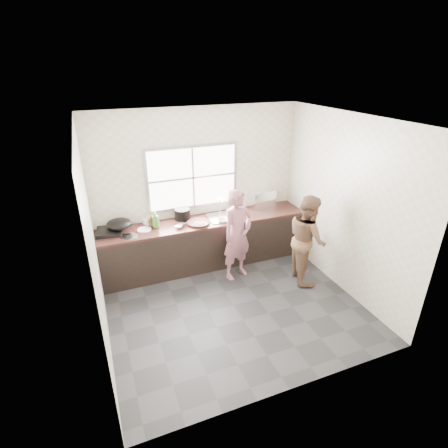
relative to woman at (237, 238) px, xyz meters
name	(u,v)px	position (x,y,z in m)	size (l,w,h in m)	color
floor	(234,305)	(-0.37, -0.74, -0.73)	(3.60, 3.20, 0.01)	#2B2B2E
ceiling	(236,120)	(-0.37, -0.74, 1.98)	(3.60, 3.20, 0.01)	silver
wall_back	(198,188)	(-0.37, 0.87, 0.63)	(3.60, 0.01, 2.70)	beige
wall_left	(93,248)	(-2.17, -0.74, 0.63)	(0.01, 3.20, 2.70)	beige
wall_right	(344,205)	(1.44, -0.74, 0.63)	(0.01, 3.20, 2.70)	silver
wall_front	(301,290)	(-0.37, -2.34, 0.63)	(3.60, 0.01, 2.70)	beige
cabinet	(205,243)	(-0.37, 0.55, -0.31)	(3.60, 0.62, 0.82)	black
countertop	(205,221)	(-0.37, 0.55, 0.12)	(3.60, 0.64, 0.04)	#391C17
sink	(224,217)	(-0.02, 0.55, 0.14)	(0.55, 0.45, 0.02)	silver
faucet	(220,205)	(-0.02, 0.75, 0.29)	(0.02, 0.02, 0.30)	silver
window_frame	(193,177)	(-0.47, 0.85, 0.83)	(1.60, 0.05, 1.10)	#9EA0A5
window_glazing	(193,178)	(-0.47, 0.83, 0.83)	(1.50, 0.01, 1.00)	white
woman	(237,238)	(0.00, 0.00, 0.00)	(0.53, 0.35, 1.44)	#A56372
person_side	(307,239)	(1.02, -0.48, 0.02)	(0.72, 0.56, 1.48)	brown
cutting_board	(198,223)	(-0.52, 0.46, 0.16)	(0.38, 0.38, 0.04)	#321813
cleaver	(181,225)	(-0.82, 0.44, 0.18)	(0.20, 0.10, 0.01)	silver
bowl_mince	(201,225)	(-0.51, 0.36, 0.16)	(0.20, 0.20, 0.05)	silver
bowl_crabs	(234,214)	(0.17, 0.53, 0.17)	(0.22, 0.22, 0.07)	white
bowl_held	(223,220)	(-0.11, 0.38, 0.17)	(0.19, 0.19, 0.06)	silver
black_pot	(182,214)	(-0.71, 0.74, 0.23)	(0.26, 0.26, 0.19)	black
plate_food	(144,230)	(-1.40, 0.54, 0.15)	(0.22, 0.22, 0.02)	white
bottle_green	(155,219)	(-1.20, 0.58, 0.28)	(0.11, 0.11, 0.29)	#3F882C
bottle_brown_tall	(152,221)	(-1.26, 0.64, 0.23)	(0.08, 0.09, 0.19)	#3E280F
bottle_brown_short	(181,215)	(-0.74, 0.72, 0.23)	(0.14, 0.14, 0.18)	#511E14
glass_jar	(144,221)	(-1.35, 0.78, 0.18)	(0.06, 0.06, 0.09)	silver
burner	(109,231)	(-1.93, 0.64, 0.17)	(0.38, 0.38, 0.06)	black
wok	(119,224)	(-1.77, 0.64, 0.27)	(0.39, 0.39, 0.15)	black
dish_rack	(261,199)	(0.80, 0.74, 0.31)	(0.45, 0.31, 0.34)	white
pot_lid_left	(129,236)	(-1.66, 0.39, 0.14)	(0.26, 0.26, 0.01)	silver
pot_lid_right	(151,223)	(-1.24, 0.78, 0.15)	(0.28, 0.28, 0.01)	#ADAFB4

